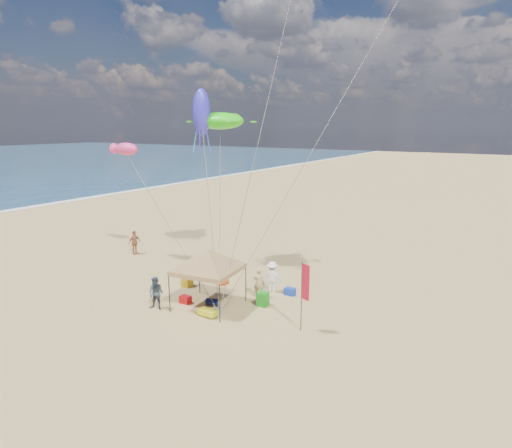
% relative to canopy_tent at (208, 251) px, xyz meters
% --- Properties ---
extents(ground, '(280.00, 280.00, 0.00)m').
position_rel_canopy_tent_xyz_m(ground, '(1.50, -1.01, -2.84)').
color(ground, tan).
rests_on(ground, ground).
extents(canopy_tent, '(5.49, 5.49, 3.41)m').
position_rel_canopy_tent_xyz_m(canopy_tent, '(0.00, 0.00, 0.00)').
color(canopy_tent, black).
rests_on(canopy_tent, ground).
extents(feather_flag, '(0.45, 0.19, 3.14)m').
position_rel_canopy_tent_xyz_m(feather_flag, '(5.20, -0.04, -0.75)').
color(feather_flag, black).
rests_on(feather_flag, ground).
extents(cooler_red, '(0.54, 0.38, 0.38)m').
position_rel_canopy_tent_xyz_m(cooler_red, '(-1.29, -0.28, -2.65)').
color(cooler_red, red).
rests_on(cooler_red, ground).
extents(cooler_blue, '(0.54, 0.38, 0.38)m').
position_rel_canopy_tent_xyz_m(cooler_blue, '(2.69, 3.50, -2.65)').
color(cooler_blue, '#1436A7').
rests_on(cooler_blue, ground).
extents(bag_navy, '(0.69, 0.54, 0.36)m').
position_rel_canopy_tent_xyz_m(bag_navy, '(0.04, 0.19, -2.66)').
color(bag_navy, black).
rests_on(bag_navy, ground).
extents(bag_orange, '(0.54, 0.69, 0.36)m').
position_rel_canopy_tent_xyz_m(bag_orange, '(-1.28, 2.96, -2.66)').
color(bag_orange, '#DD4F0C').
rests_on(bag_orange, ground).
extents(chair_green, '(0.50, 0.50, 0.70)m').
position_rel_canopy_tent_xyz_m(chair_green, '(2.20, 1.50, -2.49)').
color(chair_green, '#1A8418').
rests_on(chair_green, ground).
extents(chair_yellow, '(0.50, 0.50, 0.70)m').
position_rel_canopy_tent_xyz_m(chair_yellow, '(-2.80, 1.63, -2.49)').
color(chair_yellow, gold).
rests_on(chair_yellow, ground).
extents(crate_grey, '(0.34, 0.30, 0.28)m').
position_rel_canopy_tent_xyz_m(crate_grey, '(0.90, -0.61, -2.70)').
color(crate_grey, gray).
rests_on(crate_grey, ground).
extents(beach_cart, '(0.90, 0.50, 0.24)m').
position_rel_canopy_tent_xyz_m(beach_cart, '(0.67, -0.96, -2.64)').
color(beach_cart, '#C3C515').
rests_on(beach_cart, ground).
extents(person_near_a, '(0.70, 0.58, 1.64)m').
position_rel_canopy_tent_xyz_m(person_near_a, '(1.48, 2.31, -2.02)').
color(person_near_a, tan).
rests_on(person_near_a, ground).
extents(person_near_b, '(0.93, 0.80, 1.64)m').
position_rel_canopy_tent_xyz_m(person_near_b, '(-1.98, -1.60, -2.02)').
color(person_near_b, '#353F48').
rests_on(person_near_b, ground).
extents(person_near_c, '(1.20, 0.86, 1.68)m').
position_rel_canopy_tent_xyz_m(person_near_c, '(1.63, 3.44, -2.00)').
color(person_near_c, white).
rests_on(person_near_c, ground).
extents(person_far_a, '(0.51, 1.02, 1.68)m').
position_rel_canopy_tent_xyz_m(person_far_a, '(-10.11, 4.67, -2.00)').
color(person_far_a, '#AA6141').
rests_on(person_far_a, ground).
extents(turtle_kite, '(3.66, 3.22, 1.04)m').
position_rel_canopy_tent_xyz_m(turtle_kite, '(-3.95, 6.56, 6.21)').
color(turtle_kite, '#26E512').
rests_on(turtle_kite, ground).
extents(fish_kite, '(1.86, 0.93, 0.82)m').
position_rel_canopy_tent_xyz_m(fish_kite, '(-9.48, 3.90, 4.46)').
color(fish_kite, '#EF367E').
rests_on(fish_kite, ground).
extents(squid_kite, '(1.22, 1.22, 2.80)m').
position_rel_canopy_tent_xyz_m(squid_kite, '(-4.49, 5.42, 6.72)').
color(squid_kite, '#302AC5').
rests_on(squid_kite, ground).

